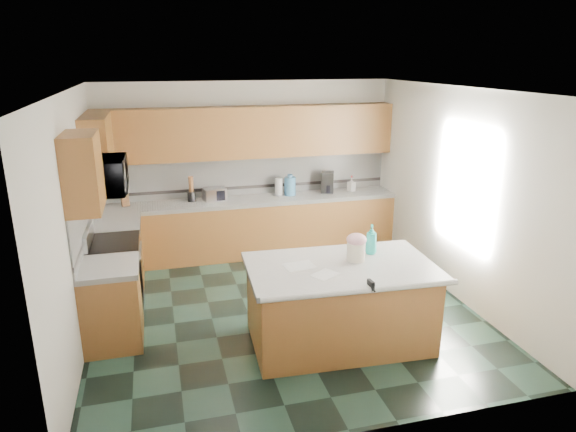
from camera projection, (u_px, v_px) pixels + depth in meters
name	position (u px, v px, depth m)	size (l,w,h in m)	color
floor	(284.00, 310.00, 6.45)	(4.60, 4.60, 0.00)	black
ceiling	(283.00, 89.00, 5.65)	(4.60, 4.60, 0.00)	white
wall_back	(248.00, 168.00, 8.19)	(4.60, 0.04, 2.70)	white
wall_front	(358.00, 289.00, 3.91)	(4.60, 0.04, 2.70)	white
wall_left	(73.00, 222.00, 5.49)	(0.04, 4.60, 2.70)	white
wall_right	(457.00, 194.00, 6.62)	(0.04, 4.60, 2.70)	white
back_base_cab	(253.00, 228.00, 8.17)	(4.60, 0.60, 0.86)	brown
back_countertop	(252.00, 200.00, 8.03)	(4.60, 0.64, 0.06)	white
back_upper_cab	(249.00, 132.00, 7.85)	(4.60, 0.33, 0.78)	brown
back_backsplash	(248.00, 175.00, 8.20)	(4.60, 0.02, 0.63)	silver
back_accent_band	(248.00, 187.00, 8.25)	(4.60, 0.01, 0.05)	black
left_base_cab_rear	(119.00, 256.00, 7.03)	(0.60, 0.82, 0.86)	brown
left_counter_rear	(116.00, 224.00, 6.89)	(0.64, 0.82, 0.06)	white
left_base_cab_front	(112.00, 306.00, 5.62)	(0.60, 0.72, 0.86)	brown
left_counter_front	(108.00, 268.00, 5.48)	(0.64, 0.72, 0.06)	white
left_backsplash	(84.00, 217.00, 6.04)	(0.02, 2.30, 0.63)	silver
left_accent_band	(86.00, 233.00, 6.10)	(0.01, 2.30, 0.05)	black
left_upper_cab_rear	(97.00, 145.00, 6.67)	(0.33, 1.09, 0.78)	brown
left_upper_cab_front	(83.00, 172.00, 5.14)	(0.33, 0.72, 0.78)	brown
range_body	(116.00, 279.00, 6.30)	(0.60, 0.76, 0.88)	#B7B7BC
range_oven_door	(141.00, 279.00, 6.38)	(0.02, 0.68, 0.55)	black
range_cooktop	(112.00, 243.00, 6.16)	(0.62, 0.78, 0.04)	black
range_handle	(140.00, 250.00, 6.27)	(0.02, 0.02, 0.66)	#B7B7BC
range_backguard	(88.00, 236.00, 6.06)	(0.06, 0.76, 0.18)	#B7B7BC
microwave	(105.00, 176.00, 5.91)	(0.73, 0.50, 0.41)	#B7B7BC
island_base	(340.00, 306.00, 5.62)	(1.90, 1.08, 0.86)	brown
island_top	(341.00, 267.00, 5.48)	(2.00, 1.18, 0.06)	white
island_bullnose	(362.00, 291.00, 4.94)	(0.06, 0.06, 2.00)	white
treat_jar	(356.00, 251.00, 5.57)	(0.20, 0.20, 0.21)	white
treat_jar_lid	(357.00, 240.00, 5.53)	(0.22, 0.22, 0.14)	pink
treat_jar_knob	(357.00, 235.00, 5.52)	(0.02, 0.02, 0.07)	tan
treat_jar_knob_end_l	(354.00, 236.00, 5.51)	(0.04, 0.04, 0.04)	tan
treat_jar_knob_end_r	(360.00, 235.00, 5.52)	(0.04, 0.04, 0.04)	tan
soap_bottle_island	(371.00, 239.00, 5.75)	(0.13, 0.13, 0.34)	teal
paper_sheet_a	(325.00, 274.00, 5.23)	(0.26, 0.20, 0.00)	white
paper_sheet_b	(299.00, 266.00, 5.45)	(0.32, 0.24, 0.00)	white
clamp_body	(371.00, 285.00, 4.97)	(0.03, 0.11, 0.10)	black
clamp_handle	(373.00, 290.00, 4.91)	(0.02, 0.02, 0.08)	black
knife_block	(125.00, 200.00, 7.58)	(0.11, 0.09, 0.20)	#472814
utensil_crock	(192.00, 196.00, 7.85)	(0.13, 0.13, 0.16)	black
utensil_bundle	(191.00, 184.00, 7.79)	(0.07, 0.07, 0.23)	#472814
toaster_oven	(215.00, 194.00, 7.90)	(0.33, 0.23, 0.19)	#B7B7BC
toaster_oven_door	(216.00, 196.00, 7.81)	(0.29, 0.01, 0.15)	black
paper_towel	(279.00, 187.00, 8.19)	(0.12, 0.12, 0.27)	white
paper_towel_base	(279.00, 195.00, 8.23)	(0.18, 0.18, 0.01)	#B7B7BC
water_jug	(290.00, 186.00, 8.19)	(0.18, 0.18, 0.29)	teal
water_jug_neck	(290.00, 176.00, 8.14)	(0.08, 0.08, 0.04)	teal
coffee_maker	(327.00, 182.00, 8.36)	(0.20, 0.22, 0.34)	black
coffee_carafe	(328.00, 189.00, 8.34)	(0.14, 0.14, 0.14)	black
soap_bottle_back	(351.00, 184.00, 8.45)	(0.10, 0.11, 0.23)	white
soap_back_cap	(352.00, 177.00, 8.41)	(0.02, 0.02, 0.03)	red
window_light_proxy	(465.00, 187.00, 6.38)	(0.02, 1.40, 1.10)	white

